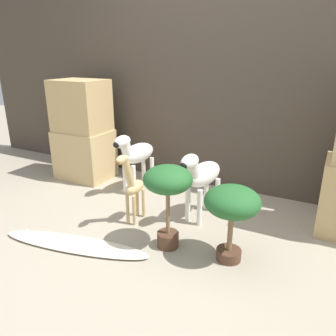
{
  "coord_description": "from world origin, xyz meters",
  "views": [
    {
      "loc": [
        1.1,
        -1.7,
        1.36
      ],
      "look_at": [
        -0.23,
        0.84,
        0.34
      ],
      "focal_mm": 35.0,
      "sensor_mm": 36.0,
      "label": 1
    }
  ],
  "objects_px": {
    "giraffe_figurine": "(132,184)",
    "surfboard": "(73,244)",
    "zebra_right": "(201,175)",
    "potted_palm_front": "(168,187)",
    "zebra_left": "(136,154)",
    "potted_palm_back": "(232,206)"
  },
  "relations": [
    {
      "from": "zebra_left",
      "to": "potted_palm_front",
      "type": "relative_size",
      "value": 0.99
    },
    {
      "from": "zebra_right",
      "to": "potted_palm_back",
      "type": "bearing_deg",
      "value": -49.09
    },
    {
      "from": "zebra_right",
      "to": "zebra_left",
      "type": "xyz_separation_m",
      "value": [
        -0.81,
        0.25,
        0.0
      ]
    },
    {
      "from": "potted_palm_front",
      "to": "potted_palm_back",
      "type": "distance_m",
      "value": 0.45
    },
    {
      "from": "giraffe_figurine",
      "to": "surfboard",
      "type": "distance_m",
      "value": 0.64
    },
    {
      "from": "giraffe_figurine",
      "to": "surfboard",
      "type": "bearing_deg",
      "value": -111.17
    },
    {
      "from": "zebra_left",
      "to": "surfboard",
      "type": "xyz_separation_m",
      "value": [
        0.15,
        -1.09,
        -0.38
      ]
    },
    {
      "from": "zebra_right",
      "to": "zebra_left",
      "type": "relative_size",
      "value": 1.0
    },
    {
      "from": "zebra_right",
      "to": "potted_palm_front",
      "type": "xyz_separation_m",
      "value": [
        -0.04,
        -0.52,
        0.08
      ]
    },
    {
      "from": "surfboard",
      "to": "potted_palm_front",
      "type": "bearing_deg",
      "value": 27.35
    },
    {
      "from": "zebra_left",
      "to": "potted_palm_back",
      "type": "xyz_separation_m",
      "value": [
        1.21,
        -0.72,
        0.01
      ]
    },
    {
      "from": "zebra_left",
      "to": "potted_palm_front",
      "type": "xyz_separation_m",
      "value": [
        0.77,
        -0.77,
        0.08
      ]
    },
    {
      "from": "zebra_right",
      "to": "giraffe_figurine",
      "type": "bearing_deg",
      "value": -144.84
    },
    {
      "from": "potted_palm_front",
      "to": "surfboard",
      "type": "bearing_deg",
      "value": -152.65
    },
    {
      "from": "potted_palm_front",
      "to": "surfboard",
      "type": "height_order",
      "value": "potted_palm_front"
    },
    {
      "from": "zebra_right",
      "to": "giraffe_figurine",
      "type": "relative_size",
      "value": 0.99
    },
    {
      "from": "zebra_right",
      "to": "giraffe_figurine",
      "type": "height_order",
      "value": "giraffe_figurine"
    },
    {
      "from": "surfboard",
      "to": "zebra_left",
      "type": "bearing_deg",
      "value": 97.57
    },
    {
      "from": "zebra_right",
      "to": "surfboard",
      "type": "relative_size",
      "value": 0.52
    },
    {
      "from": "zebra_right",
      "to": "zebra_left",
      "type": "bearing_deg",
      "value": 162.65
    },
    {
      "from": "zebra_right",
      "to": "potted_palm_back",
      "type": "height_order",
      "value": "zebra_right"
    },
    {
      "from": "giraffe_figurine",
      "to": "surfboard",
      "type": "height_order",
      "value": "giraffe_figurine"
    }
  ]
}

